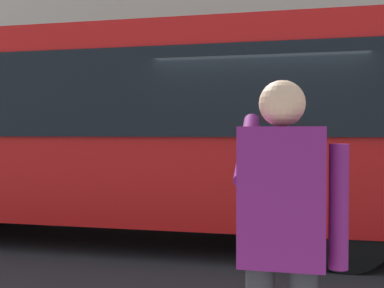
% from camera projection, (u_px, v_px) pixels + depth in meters
% --- Properties ---
extents(ground_plane, '(60.00, 60.00, 0.00)m').
position_uv_depth(ground_plane, '(264.00, 249.00, 6.64)').
color(ground_plane, '#232326').
extents(red_bus, '(9.05, 2.54, 3.08)m').
position_uv_depth(red_bus, '(132.00, 127.00, 7.30)').
color(red_bus, red).
rests_on(red_bus, ground_plane).
extents(pedestrian_photographer, '(0.53, 0.52, 1.70)m').
position_uv_depth(pedestrian_photographer, '(282.00, 229.00, 2.31)').
color(pedestrian_photographer, '#2D2D33').
rests_on(pedestrian_photographer, sidewalk_curb).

